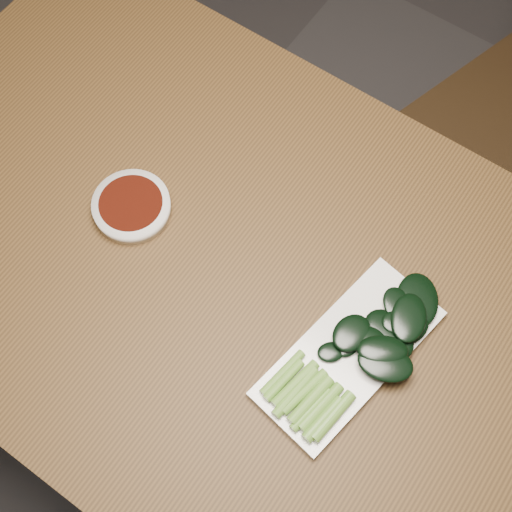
# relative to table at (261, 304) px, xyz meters

# --- Properties ---
(ground) EXTENTS (6.00, 6.00, 0.00)m
(ground) POSITION_rel_table_xyz_m (0.00, 0.00, -0.68)
(ground) COLOR #302E2D
(ground) RESTS_ON ground
(table) EXTENTS (1.40, 0.80, 0.75)m
(table) POSITION_rel_table_xyz_m (0.00, 0.00, 0.00)
(table) COLOR #442C13
(table) RESTS_ON ground
(sauce_bowl) EXTENTS (0.12, 0.12, 0.03)m
(sauce_bowl) POSITION_rel_table_xyz_m (-0.24, -0.01, 0.09)
(sauce_bowl) COLOR white
(sauce_bowl) RESTS_ON table
(serving_plate) EXTENTS (0.17, 0.31, 0.01)m
(serving_plate) POSITION_rel_table_xyz_m (0.16, -0.01, 0.08)
(serving_plate) COLOR white
(serving_plate) RESTS_ON table
(gai_lan) EXTENTS (0.17, 0.32, 0.03)m
(gai_lan) POSITION_rel_table_xyz_m (0.18, -0.00, 0.10)
(gai_lan) COLOR olive
(gai_lan) RESTS_ON serving_plate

